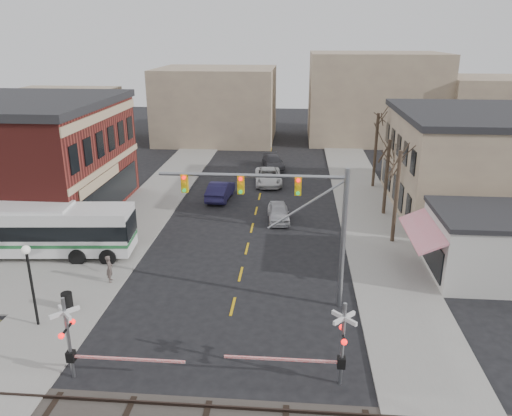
{
  "coord_description": "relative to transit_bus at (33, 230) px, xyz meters",
  "views": [
    {
      "loc": [
        3.32,
        -22.38,
        14.53
      ],
      "look_at": [
        0.75,
        8.84,
        3.5
      ],
      "focal_mm": 35.0,
      "sensor_mm": 36.0,
      "label": 1
    }
  ],
  "objects": [
    {
      "name": "tree_east_c",
      "position": [
        25.34,
        18.39,
        1.78
      ],
      "size": [
        0.28,
        0.28,
        7.2
      ],
      "color": "#382B21",
      "rests_on": "sidewalk_east"
    },
    {
      "name": "pedestrian_near",
      "position": [
        6.52,
        -3.44,
        -0.97
      ],
      "size": [
        0.56,
        0.71,
        1.71
      ],
      "primitive_type": "imported",
      "rotation": [
        0.0,
        0.0,
        1.83
      ],
      "color": "#544843",
      "rests_on": "sidewalk_west"
    },
    {
      "name": "car_b",
      "position": [
        10.78,
        13.43,
        -1.11
      ],
      "size": [
        2.14,
        5.18,
        1.67
      ],
      "primitive_type": "imported",
      "rotation": [
        0.0,
        0.0,
        3.07
      ],
      "color": "#1F1C46",
      "rests_on": "ground"
    },
    {
      "name": "awning_shop",
      "position": [
        30.32,
        -0.61,
        0.22
      ],
      "size": [
        9.74,
        6.2,
        4.3
      ],
      "color": "beige",
      "rests_on": "ground"
    },
    {
      "name": "tree_east_a",
      "position": [
        24.84,
        4.39,
        1.55
      ],
      "size": [
        0.28,
        0.28,
        6.75
      ],
      "color": "#382B21",
      "rests_on": "sidewalk_east"
    },
    {
      "name": "trash_bin",
      "position": [
        5.26,
        -6.66,
        -1.37
      ],
      "size": [
        0.6,
        0.6,
        0.91
      ],
      "primitive_type": "cylinder",
      "color": "black",
      "rests_on": "sidewalk_west"
    },
    {
      "name": "ground",
      "position": [
        14.34,
        -7.61,
        -1.94
      ],
      "size": [
        160.0,
        160.0,
        0.0
      ],
      "primitive_type": "plane",
      "color": "black",
      "rests_on": "ground"
    },
    {
      "name": "street_lamp",
      "position": [
        4.44,
        -8.41,
        1.37
      ],
      "size": [
        0.44,
        0.44,
        4.48
      ],
      "color": "black",
      "rests_on": "sidewalk_west"
    },
    {
      "name": "rr_crossing_east",
      "position": [
        19.42,
        -11.67,
        0.03
      ],
      "size": [
        5.6,
        1.36,
        4.0
      ],
      "color": "gray",
      "rests_on": "ground"
    },
    {
      "name": "tree_east_b",
      "position": [
        25.14,
        10.39,
        1.33
      ],
      "size": [
        0.28,
        0.28,
        6.3
      ],
      "color": "#382B21",
      "rests_on": "sidewalk_east"
    },
    {
      "name": "rr_crossing_west",
      "position": [
        8.45,
        -12.21,
        0.03
      ],
      "size": [
        5.6,
        1.36,
        4.0
      ],
      "color": "gray",
      "rests_on": "ground"
    },
    {
      "name": "sidewalk_west",
      "position": [
        4.84,
        12.39,
        -1.88
      ],
      "size": [
        5.0,
        60.0,
        0.12
      ],
      "primitive_type": "cube",
      "color": "gray",
      "rests_on": "ground"
    },
    {
      "name": "transit_bus",
      "position": [
        0.0,
        0.0,
        0.0
      ],
      "size": [
        13.64,
        4.08,
        3.46
      ],
      "color": "silver",
      "rests_on": "ground"
    },
    {
      "name": "sidewalk_east",
      "position": [
        23.84,
        12.39,
        -1.88
      ],
      "size": [
        5.0,
        60.0,
        0.12
      ],
      "primitive_type": "cube",
      "color": "gray",
      "rests_on": "ground"
    },
    {
      "name": "car_d",
      "position": [
        15.1,
        24.83,
        -1.22
      ],
      "size": [
        3.09,
        5.29,
        1.44
      ],
      "primitive_type": "imported",
      "rotation": [
        0.0,
        0.0,
        0.23
      ],
      "color": "#3E3E43",
      "rests_on": "ground"
    },
    {
      "name": "car_a",
      "position": [
        16.34,
        8.23,
        -1.23
      ],
      "size": [
        2.09,
        4.34,
        1.43
      ],
      "primitive_type": "imported",
      "rotation": [
        0.0,
        0.0,
        0.1
      ],
      "color": "#B6B6BB",
      "rests_on": "ground"
    },
    {
      "name": "car_c",
      "position": [
        14.91,
        18.63,
        -1.16
      ],
      "size": [
        3.13,
        5.83,
        1.56
      ],
      "primitive_type": "imported",
      "rotation": [
        0.0,
        0.0,
        0.1
      ],
      "color": "silver",
      "rests_on": "ground"
    },
    {
      "name": "traffic_signal_mast",
      "position": [
        17.56,
        -5.01,
        3.8
      ],
      "size": [
        10.0,
        0.3,
        8.0
      ],
      "color": "gray",
      "rests_on": "ground"
    },
    {
      "name": "pedestrian_far",
      "position": [
        4.62,
        0.85,
        -0.86
      ],
      "size": [
        1.19,
        1.14,
        1.93
      ],
      "primitive_type": "imported",
      "rotation": [
        0.0,
        0.0,
        0.62
      ],
      "color": "#3A4666",
      "rests_on": "sidewalk_west"
    }
  ]
}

